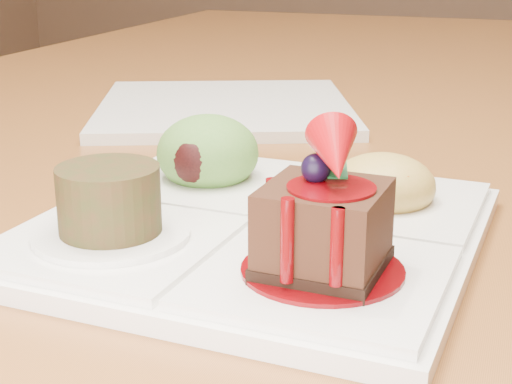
% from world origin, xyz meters
% --- Properties ---
extents(dining_table, '(1.00, 1.80, 0.75)m').
position_xyz_m(dining_table, '(0.00, 0.00, 0.68)').
color(dining_table, brown).
rests_on(dining_table, ground).
extents(sampler_plate, '(0.29, 0.29, 0.11)m').
position_xyz_m(sampler_plate, '(0.18, -0.62, 0.77)').
color(sampler_plate, white).
rests_on(sampler_plate, dining_table).
extents(second_plate, '(0.36, 0.36, 0.01)m').
position_xyz_m(second_plate, '(0.01, -0.27, 0.76)').
color(second_plate, white).
rests_on(second_plate, dining_table).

